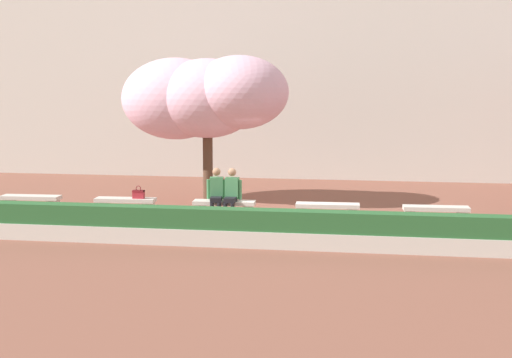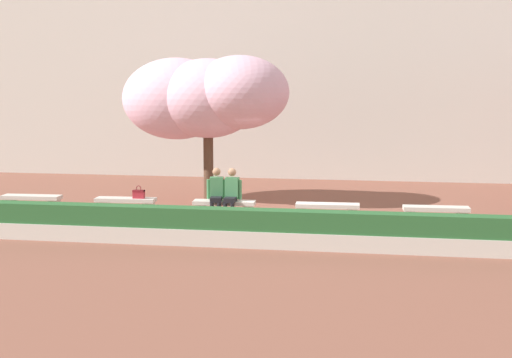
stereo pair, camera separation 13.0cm
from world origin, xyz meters
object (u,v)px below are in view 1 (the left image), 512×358
at_px(stone_bench_west_end, 31,201).
at_px(stone_bench_near_east, 328,209).
at_px(handbag, 138,194).
at_px(stone_bench_center, 224,207).
at_px(stone_bench_east_end, 436,213).
at_px(person_seated_left, 216,191).
at_px(person_seated_right, 231,192).
at_px(stone_bench_near_west, 125,204).
at_px(cherry_tree_main, 205,97).

xyz_separation_m(stone_bench_west_end, stone_bench_near_east, (7.93, 0.00, 0.00)).
height_order(stone_bench_near_east, handbag, handbag).
relative_size(stone_bench_center, stone_bench_near_east, 1.00).
xyz_separation_m(stone_bench_east_end, person_seated_left, (-5.47, -0.05, 0.40)).
height_order(person_seated_left, person_seated_right, same).
height_order(stone_bench_near_west, person_seated_left, person_seated_left).
bearing_deg(cherry_tree_main, stone_bench_center, -65.79).
distance_m(stone_bench_west_end, person_seated_left, 5.11).
height_order(stone_bench_west_end, stone_bench_east_end, same).
distance_m(stone_bench_center, handbag, 2.29).
distance_m(stone_bench_near_east, stone_bench_east_end, 2.64).
bearing_deg(stone_bench_near_east, handbag, -179.81).
distance_m(stone_bench_east_end, handbag, 7.56).
height_order(stone_bench_center, stone_bench_near_east, same).
relative_size(stone_bench_near_west, handbag, 4.72).
bearing_deg(stone_bench_west_end, stone_bench_center, 0.00).
height_order(stone_bench_near_east, person_seated_left, person_seated_left).
distance_m(stone_bench_west_end, handbag, 3.02).
relative_size(stone_bench_center, person_seated_right, 1.24).
xyz_separation_m(stone_bench_center, person_seated_right, (0.20, -0.05, 0.40)).
relative_size(stone_bench_west_end, cherry_tree_main, 0.33).
bearing_deg(stone_bench_west_end, stone_bench_near_east, 0.00).
relative_size(handbag, cherry_tree_main, 0.07).
bearing_deg(handbag, stone_bench_near_west, 177.40).
bearing_deg(stone_bench_near_west, handbag, -2.60).
bearing_deg(stone_bench_near_west, stone_bench_west_end, 180.00).
xyz_separation_m(stone_bench_near_east, person_seated_right, (-2.44, -0.05, 0.40)).
height_order(stone_bench_center, handbag, handbag).
bearing_deg(handbag, person_seated_left, -0.99).
distance_m(stone_bench_near_east, cherry_tree_main, 5.05).
bearing_deg(handbag, person_seated_right, -0.85).
bearing_deg(stone_bench_east_end, stone_bench_near_east, 180.00).
xyz_separation_m(stone_bench_west_end, handbag, (3.01, -0.02, 0.28)).
bearing_deg(person_seated_right, person_seated_left, 179.90).
relative_size(stone_bench_east_end, cherry_tree_main, 0.33).
bearing_deg(stone_bench_center, stone_bench_west_end, 180.00).
distance_m(person_seated_right, handbag, 2.48).
bearing_deg(person_seated_left, stone_bench_near_east, 1.07).
bearing_deg(stone_bench_near_east, stone_bench_near_west, 180.00).
relative_size(stone_bench_west_end, handbag, 4.72).
height_order(stone_bench_center, person_seated_left, person_seated_left).
bearing_deg(stone_bench_west_end, stone_bench_near_west, 0.00).
bearing_deg(stone_bench_west_end, cherry_tree_main, 27.05).
xyz_separation_m(stone_bench_center, person_seated_left, (-0.19, -0.05, 0.40)).
height_order(stone_bench_near_west, person_seated_right, person_seated_right).
distance_m(stone_bench_center, stone_bench_east_end, 5.28).
height_order(stone_bench_near_west, stone_bench_near_east, same).
bearing_deg(person_seated_right, handbag, 179.15).
relative_size(stone_bench_east_end, person_seated_left, 1.24).
xyz_separation_m(stone_bench_west_end, person_seated_left, (5.09, -0.05, 0.40)).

